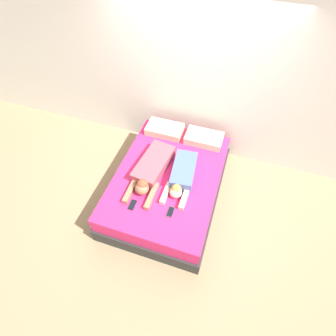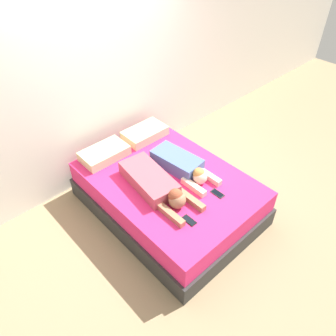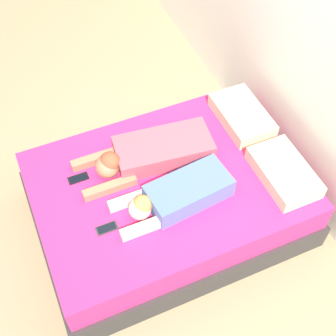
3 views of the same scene
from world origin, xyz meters
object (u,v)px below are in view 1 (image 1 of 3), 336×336
Objects in this scene: pillow_head_left at (165,129)px; person_right at (182,176)px; cell_phone_left at (132,205)px; person_left at (151,170)px; cell_phone_right at (171,212)px; pillow_head_right at (204,138)px; bed at (168,185)px.

person_right reaches higher than pillow_head_left.
cell_phone_left is at bearing -88.29° from pillow_head_left.
cell_phone_right is (0.47, -0.52, -0.08)m from person_left.
person_right is at bearing -57.41° from pillow_head_left.
person_right is 0.80m from cell_phone_left.
pillow_head_right reaches higher than cell_phone_right.
cell_phone_left is (-0.50, -0.62, -0.08)m from person_right.
pillow_head_left is at bearing 91.71° from cell_phone_left.
person_left is at bearing -84.03° from pillow_head_left.
cell_phone_left is (0.04, -1.47, -0.06)m from pillow_head_left.
bed is 0.96m from pillow_head_right.
cell_phone_right is at bearing -68.67° from bed.
person_right reaches higher than cell_phone_left.
person_left is at bearing 131.71° from cell_phone_right.
cell_phone_right is (0.01, -0.56, -0.08)m from person_right.
bed is 1.90× the size of person_left.
person_left reaches higher than person_right.
cell_phone_left is (-0.62, -1.47, -0.06)m from pillow_head_right.
person_right is at bearing 50.77° from cell_phone_left.
bed is 3.63× the size of pillow_head_right.
cell_phone_right is at bearing -88.67° from person_right.
pillow_head_left reaches higher than bed.
pillow_head_left is (-0.33, 0.83, 0.34)m from bed.
cell_phone_right is (0.52, 0.06, 0.00)m from cell_phone_left.
pillow_head_right reaches higher than cell_phone_left.
pillow_head_left is at bearing 111.61° from cell_phone_right.
bed is 0.43m from person_left.
pillow_head_right is at bearing 85.68° from cell_phone_right.
pillow_head_left is 3.69× the size of cell_phone_left.
cell_phone_right is at bearing -48.29° from person_left.
cell_phone_left is at bearing -114.37° from bed.
bed is at bearing 173.94° from person_right.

